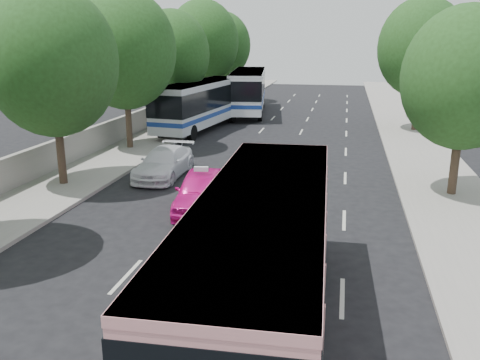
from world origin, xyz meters
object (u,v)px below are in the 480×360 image
(tour_coach_front, at_px, (201,101))
(tour_coach_rear, at_px, (248,88))
(white_pickup, at_px, (164,163))
(pink_bus, at_px, (263,248))
(pink_taxi, at_px, (202,191))

(tour_coach_front, relative_size, tour_coach_rear, 0.94)
(white_pickup, relative_size, tour_coach_front, 0.41)
(pink_bus, height_order, tour_coach_rear, tour_coach_rear)
(white_pickup, distance_m, tour_coach_front, 13.18)
(pink_bus, bearing_deg, pink_taxi, 112.87)
(white_pickup, bearing_deg, tour_coach_rear, 90.01)
(pink_taxi, distance_m, white_pickup, 5.41)
(pink_bus, distance_m, white_pickup, 14.31)
(pink_taxi, height_order, tour_coach_front, tour_coach_front)
(pink_bus, relative_size, pink_taxi, 2.29)
(pink_bus, height_order, white_pickup, pink_bus)
(tour_coach_rear, bearing_deg, tour_coach_front, -109.11)
(pink_bus, bearing_deg, tour_coach_rear, 99.32)
(pink_bus, distance_m, pink_taxi, 8.99)
(pink_taxi, bearing_deg, tour_coach_front, 98.23)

